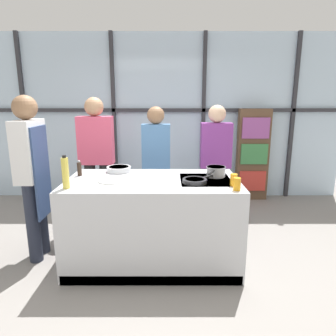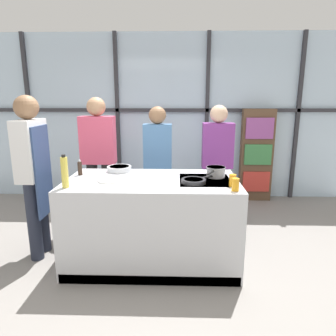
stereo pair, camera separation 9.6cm
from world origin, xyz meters
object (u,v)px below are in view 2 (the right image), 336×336
(juice_glass_far, at_px, (233,180))
(spectator_center_right, at_px, (217,158))
(frying_pan, at_px, (194,181))
(white_plate, at_px, (111,180))
(oil_bottle, at_px, (65,172))
(pepper_grinder, at_px, (80,168))
(mixing_bowl, at_px, (119,169))
(spectator_center_left, at_px, (158,158))
(chef, at_px, (33,168))
(saucepan, at_px, (216,172))
(spectator_far_left, at_px, (99,154))
(juice_glass_near, at_px, (235,185))

(juice_glass_far, bearing_deg, spectator_center_right, 89.47)
(frying_pan, bearing_deg, white_plate, 175.99)
(oil_bottle, height_order, pepper_grinder, oil_bottle)
(mixing_bowl, relative_size, pepper_grinder, 1.60)
(juice_glass_far, bearing_deg, spectator_center_left, 123.45)
(pepper_grinder, bearing_deg, chef, -171.53)
(white_plate, bearing_deg, spectator_center_right, 40.28)
(spectator_center_right, bearing_deg, frying_pan, 71.22)
(spectator_center_left, distance_m, saucepan, 1.08)
(spectator_center_right, relative_size, oil_bottle, 5.25)
(spectator_far_left, height_order, spectator_center_left, spectator_far_left)
(saucepan, bearing_deg, juice_glass_near, -76.60)
(oil_bottle, xyz_separation_m, pepper_grinder, (-0.01, 0.47, -0.07))
(spectator_center_right, relative_size, saucepan, 4.57)
(spectator_center_right, xyz_separation_m, juice_glass_near, (-0.01, -1.33, 0.03))
(juice_glass_near, bearing_deg, chef, 167.54)
(white_plate, distance_m, pepper_grinder, 0.45)
(juice_glass_near, xyz_separation_m, juice_glass_far, (0.00, 0.14, 0.00))
(chef, relative_size, spectator_center_right, 1.07)
(mixing_bowl, bearing_deg, juice_glass_near, -30.83)
(frying_pan, height_order, white_plate, frying_pan)
(frying_pan, bearing_deg, oil_bottle, -171.40)
(juice_glass_far, bearing_deg, white_plate, 172.18)
(mixing_bowl, relative_size, juice_glass_near, 2.33)
(juice_glass_far, bearing_deg, mixing_bowl, 154.39)
(frying_pan, xyz_separation_m, saucepan, (0.24, 0.24, 0.04))
(oil_bottle, xyz_separation_m, juice_glass_far, (1.58, 0.08, -0.09))
(spectator_far_left, distance_m, spectator_center_left, 0.80)
(oil_bottle, height_order, juice_glass_near, oil_bottle)
(frying_pan, bearing_deg, chef, 172.96)
(oil_bottle, bearing_deg, spectator_center_left, 58.20)
(frying_pan, bearing_deg, saucepan, 44.93)
(juice_glass_far, bearing_deg, chef, 171.28)
(mixing_bowl, xyz_separation_m, juice_glass_far, (1.19, -0.57, 0.03))
(spectator_center_right, xyz_separation_m, white_plate, (-1.21, -1.03, -0.02))
(spectator_center_left, relative_size, juice_glass_near, 13.81)
(spectator_center_right, xyz_separation_m, juice_glass_far, (-0.01, -1.19, 0.03))
(chef, distance_m, spectator_center_right, 2.26)
(frying_pan, distance_m, white_plate, 0.85)
(spectator_far_left, bearing_deg, saucepan, 150.13)
(spectator_far_left, relative_size, pepper_grinder, 10.15)
(oil_bottle, bearing_deg, saucepan, 16.27)
(frying_pan, bearing_deg, mixing_bowl, 150.81)
(chef, bearing_deg, juice_glass_near, 77.54)
(chef, xyz_separation_m, juice_glass_far, (2.07, -0.32, -0.04))
(spectator_center_left, xyz_separation_m, juice_glass_near, (0.79, -1.33, 0.03))
(spectator_far_left, xyz_separation_m, mixing_bowl, (0.40, -0.62, -0.05))
(chef, distance_m, mixing_bowl, 0.91)
(saucepan, distance_m, oil_bottle, 1.53)
(white_plate, height_order, juice_glass_far, juice_glass_far)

